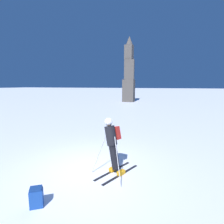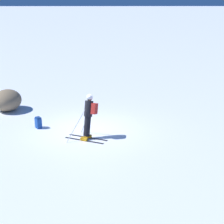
# 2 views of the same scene
# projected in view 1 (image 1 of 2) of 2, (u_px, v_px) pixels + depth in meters

# --- Properties ---
(ground_plane) EXTENTS (300.00, 300.00, 0.00)m
(ground_plane) POSITION_uv_depth(u_px,v_px,m) (88.00, 168.00, 6.18)
(ground_plane) COLOR white
(skier) EXTENTS (1.37, 1.77, 1.85)m
(skier) POSITION_uv_depth(u_px,v_px,m) (112.00, 142.00, 5.85)
(skier) COLOR black
(skier) RESTS_ON ground
(rock_pillar) EXTENTS (1.92, 1.69, 10.82)m
(rock_pillar) POSITION_uv_depth(u_px,v_px,m) (129.00, 75.00, 29.53)
(rock_pillar) COLOR #4C4742
(rock_pillar) RESTS_ON ground
(spare_backpack) EXTENTS (0.37, 0.35, 0.50)m
(spare_backpack) POSITION_uv_depth(u_px,v_px,m) (36.00, 197.00, 4.18)
(spare_backpack) COLOR #194293
(spare_backpack) RESTS_ON ground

